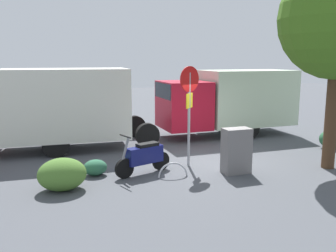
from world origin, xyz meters
TOP-DOWN VIEW (x-y plane):
  - ground_plane at (0.00, 0.00)m, footprint 60.00×60.00m
  - box_truck_near at (-2.25, -3.46)m, footprint 7.11×2.21m
  - box_truck_far at (5.27, -3.16)m, footprint 7.97×2.67m
  - motorcycle at (2.50, 0.58)m, footprint 1.75×0.79m
  - stop_sign at (1.00, 0.27)m, footprint 0.71×0.33m
  - utility_cabinet at (-0.02, 1.37)m, footprint 0.79×0.47m
  - bike_rack_hoop at (1.83, 1.12)m, footprint 0.85×0.16m
  - shrub_near_sign at (3.85, 0.25)m, footprint 0.67×0.54m
  - shrub_mid_verge at (-4.88, -0.09)m, footprint 1.01×0.83m
  - shrub_by_tree at (4.80, 1.17)m, footprint 1.20×0.98m

SIDE VIEW (x-z plane):
  - ground_plane at x=0.00m, z-range 0.00..0.00m
  - bike_rack_hoop at x=1.83m, z-range -0.43..0.43m
  - shrub_near_sign at x=3.85m, z-range 0.00..0.45m
  - shrub_mid_verge at x=-4.88m, z-range 0.00..0.69m
  - shrub_by_tree at x=4.80m, z-range 0.00..0.82m
  - motorcycle at x=2.50m, z-range -0.08..1.12m
  - utility_cabinet at x=-0.02m, z-range 0.00..1.31m
  - box_truck_near at x=-2.25m, z-range 0.17..2.94m
  - box_truck_far at x=5.27m, z-range 0.16..3.06m
  - stop_sign at x=1.00m, z-range 0.51..3.55m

